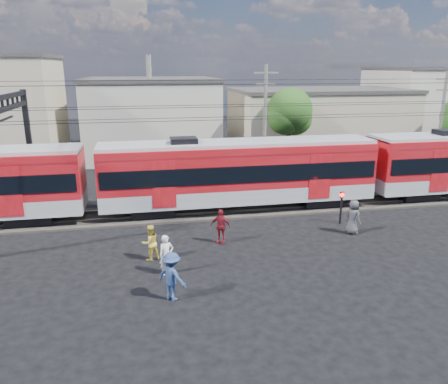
{
  "coord_description": "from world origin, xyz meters",
  "views": [
    {
      "loc": [
        -3.22,
        -16.38,
        8.31
      ],
      "look_at": [
        0.96,
        5.0,
        2.04
      ],
      "focal_mm": 35.0,
      "sensor_mm": 36.0,
      "label": 1
    }
  ],
  "objects": [
    {
      "name": "ground",
      "position": [
        0.0,
        0.0,
        0.0
      ],
      "size": [
        120.0,
        120.0,
        0.0
      ],
      "primitive_type": "plane",
      "color": "black",
      "rests_on": "ground"
    },
    {
      "name": "track_bed",
      "position": [
        0.0,
        8.0,
        0.06
      ],
      "size": [
        70.0,
        3.4,
        0.12
      ],
      "primitive_type": "cube",
      "color": "#2D2823",
      "rests_on": "ground"
    },
    {
      "name": "rail_near",
      "position": [
        0.0,
        7.25,
        0.18
      ],
      "size": [
        70.0,
        0.12,
        0.12
      ],
      "primitive_type": "cube",
      "color": "#59544C",
      "rests_on": "track_bed"
    },
    {
      "name": "rail_far",
      "position": [
        0.0,
        8.75,
        0.18
      ],
      "size": [
        70.0,
        0.12,
        0.12
      ],
      "primitive_type": "cube",
      "color": "#59544C",
      "rests_on": "track_bed"
    },
    {
      "name": "commuter_train",
      "position": [
        2.63,
        8.0,
        2.4
      ],
      "size": [
        50.3,
        3.08,
        4.17
      ],
      "color": "black",
      "rests_on": "ground"
    },
    {
      "name": "catenary",
      "position": [
        -8.65,
        8.0,
        5.14
      ],
      "size": [
        70.0,
        9.3,
        7.52
      ],
      "color": "black",
      "rests_on": "ground"
    },
    {
      "name": "building_midwest",
      "position": [
        -2.0,
        27.0,
        3.66
      ],
      "size": [
        12.24,
        12.24,
        7.3
      ],
      "color": "#BAB1A3",
      "rests_on": "ground"
    },
    {
      "name": "building_mideast",
      "position": [
        14.0,
        24.0,
        3.16
      ],
      "size": [
        16.32,
        10.2,
        6.3
      ],
      "color": "#B8AD8D",
      "rests_on": "ground"
    },
    {
      "name": "building_east",
      "position": [
        28.0,
        28.0,
        4.16
      ],
      "size": [
        10.2,
        10.2,
        8.3
      ],
      "color": "#BAB1A3",
      "rests_on": "ground"
    },
    {
      "name": "utility_pole_mid",
      "position": [
        6.0,
        15.0,
        4.53
      ],
      "size": [
        1.8,
        0.24,
        8.5
      ],
      "color": "slate",
      "rests_on": "ground"
    },
    {
      "name": "utility_pole_east",
      "position": [
        20.0,
        14.0,
        4.28
      ],
      "size": [
        1.8,
        0.24,
        8.0
      ],
      "color": "slate",
      "rests_on": "ground"
    },
    {
      "name": "tree_near",
      "position": [
        9.19,
        18.09,
        4.66
      ],
      "size": [
        3.82,
        3.64,
        6.72
      ],
      "color": "#382619",
      "rests_on": "ground"
    },
    {
      "name": "pedestrian_a",
      "position": [
        -2.38,
        0.31,
        0.85
      ],
      "size": [
        0.71,
        0.57,
        1.7
      ],
      "primitive_type": "imported",
      "rotation": [
        0.0,
        0.0,
        0.3
      ],
      "color": "silver",
      "rests_on": "ground"
    },
    {
      "name": "pedestrian_b",
      "position": [
        -2.99,
        1.86,
        0.81
      ],
      "size": [
        0.97,
        0.88,
        1.63
      ],
      "primitive_type": "imported",
      "rotation": [
        0.0,
        0.0,
        3.54
      ],
      "color": "#E4CA47",
      "rests_on": "ground"
    },
    {
      "name": "pedestrian_c",
      "position": [
        -2.32,
        -1.81,
        0.93
      ],
      "size": [
        1.35,
        1.33,
        1.87
      ],
      "primitive_type": "imported",
      "rotation": [
        0.0,
        0.0,
        2.39
      ],
      "color": "navy",
      "rests_on": "ground"
    },
    {
      "name": "pedestrian_d",
      "position": [
        0.42,
        3.14,
        0.87
      ],
      "size": [
        1.09,
        0.87,
        1.73
      ],
      "primitive_type": "imported",
      "rotation": [
        0.0,
        0.0,
        -0.52
      ],
      "color": "maroon",
      "rests_on": "ground"
    },
    {
      "name": "pedestrian_e",
      "position": [
        7.34,
        3.09,
        0.9
      ],
      "size": [
        0.86,
        1.03,
        1.8
      ],
      "primitive_type": "imported",
      "rotation": [
        0.0,
        0.0,
        1.95
      ],
      "color": "#444448",
      "rests_on": "ground"
    },
    {
      "name": "crossing_signal",
      "position": [
        7.4,
        4.62,
        1.25
      ],
      "size": [
        0.26,
        0.26,
        1.8
      ],
      "color": "black",
      "rests_on": "ground"
    }
  ]
}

